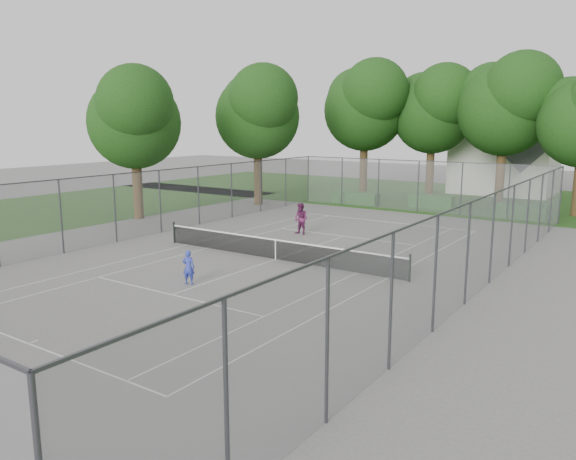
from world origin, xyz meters
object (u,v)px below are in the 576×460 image
Objects in this scene: house at (506,146)px; girl_player at (189,267)px; woman_player at (301,219)px; tennis_net at (275,248)px.

house reaches higher than girl_player.
woman_player reaches higher than girl_player.
house is 7.65× the size of girl_player.
woman_player is (-1.75, 10.56, 0.21)m from girl_player.
tennis_net is at bearing -61.70° from woman_player.
tennis_net is at bearing -94.24° from house.
house is 26.13m from woman_player.
house is 5.81× the size of woman_player.
house is (2.30, 31.06, 3.57)m from tennis_net.
tennis_net is 1.27× the size of house.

